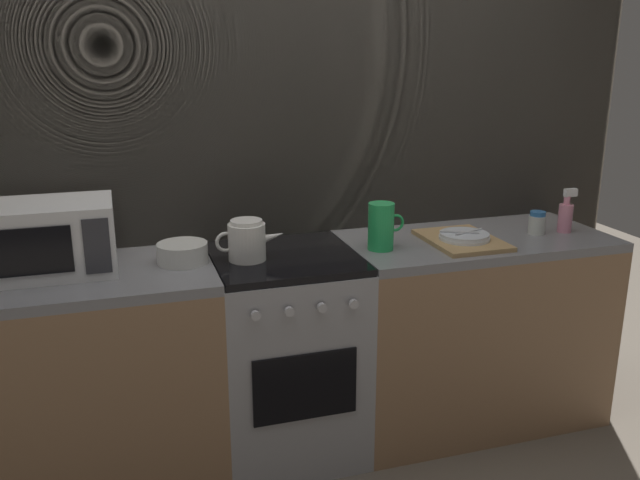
{
  "coord_description": "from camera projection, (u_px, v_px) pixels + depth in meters",
  "views": [
    {
      "loc": [
        -0.65,
        -2.56,
        1.73
      ],
      "look_at": [
        0.16,
        0.0,
        0.95
      ],
      "focal_mm": 37.63,
      "sensor_mm": 36.0,
      "label": 1
    }
  ],
  "objects": [
    {
      "name": "ground_plane",
      "position": [
        287.0,
        445.0,
        3.02
      ],
      "size": [
        8.0,
        8.0,
        0.0
      ],
      "primitive_type": "plane",
      "color": "#6B6054"
    },
    {
      "name": "back_wall",
      "position": [
        265.0,
        170.0,
        2.98
      ],
      "size": [
        3.6,
        0.05,
        2.4
      ],
      "color": "#A39989",
      "rests_on": "ground_plane"
    },
    {
      "name": "counter_left",
      "position": [
        64.0,
        384.0,
        2.63
      ],
      "size": [
        1.2,
        0.6,
        0.9
      ],
      "color": "#997251",
      "rests_on": "ground_plane"
    },
    {
      "name": "stove_unit",
      "position": [
        286.0,
        354.0,
        2.89
      ],
      "size": [
        0.6,
        0.63,
        0.9
      ],
      "color": "#9E9EA3",
      "rests_on": "ground_plane"
    },
    {
      "name": "counter_right",
      "position": [
        471.0,
        329.0,
        3.15
      ],
      "size": [
        1.2,
        0.6,
        0.9
      ],
      "color": "#997251",
      "rests_on": "ground_plane"
    },
    {
      "name": "microwave",
      "position": [
        51.0,
        238.0,
        2.53
      ],
      "size": [
        0.46,
        0.35,
        0.27
      ],
      "color": "white",
      "rests_on": "counter_left"
    },
    {
      "name": "kettle",
      "position": [
        247.0,
        240.0,
        2.68
      ],
      "size": [
        0.28,
        0.15,
        0.17
      ],
      "color": "white",
      "rests_on": "stove_unit"
    },
    {
      "name": "mixing_bowl",
      "position": [
        183.0,
        253.0,
        2.66
      ],
      "size": [
        0.2,
        0.2,
        0.08
      ],
      "primitive_type": "cylinder",
      "color": "silver",
      "rests_on": "counter_left"
    },
    {
      "name": "pitcher",
      "position": [
        381.0,
        226.0,
        2.82
      ],
      "size": [
        0.16,
        0.11,
        0.2
      ],
      "color": "green",
      "rests_on": "counter_right"
    },
    {
      "name": "dish_pile",
      "position": [
        463.0,
        239.0,
        2.93
      ],
      "size": [
        0.3,
        0.4,
        0.06
      ],
      "color": "tan",
      "rests_on": "counter_right"
    },
    {
      "name": "spice_jar",
      "position": [
        537.0,
        223.0,
        3.06
      ],
      "size": [
        0.08,
        0.08,
        0.1
      ],
      "color": "silver",
      "rests_on": "counter_right"
    },
    {
      "name": "spray_bottle",
      "position": [
        566.0,
        215.0,
        3.08
      ],
      "size": [
        0.08,
        0.06,
        0.2
      ],
      "color": "pink",
      "rests_on": "counter_right"
    }
  ]
}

